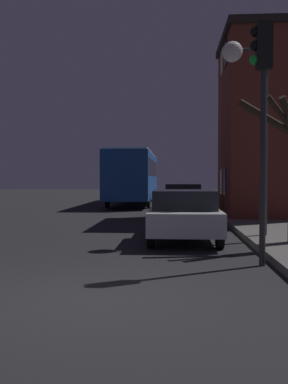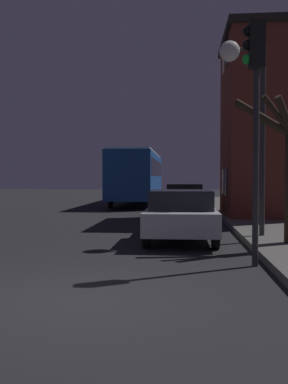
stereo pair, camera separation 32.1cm
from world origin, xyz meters
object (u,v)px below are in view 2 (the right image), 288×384
(bare_tree, at_px, (287,172))
(car_near_lane, at_px, (181,214))
(traffic_light, at_px, (255,93))
(streetlamp, at_px, (242,83))
(bus, at_px, (138,174))
(car_mid_lane, at_px, (184,199))

(bare_tree, distance_m, car_near_lane, 3.04)
(traffic_light, bearing_deg, car_near_lane, 113.89)
(streetlamp, relative_size, bare_tree, 1.50)
(bus, bearing_deg, traffic_light, -77.67)
(streetlamp, bearing_deg, car_near_lane, -174.90)
(traffic_light, bearing_deg, car_mid_lane, 96.40)
(bare_tree, distance_m, bus, 18.65)
(bare_tree, relative_size, car_near_lane, 0.91)
(bus, distance_m, car_near_lane, 16.94)
(streetlamp, relative_size, car_mid_lane, 1.31)
(streetlamp, relative_size, car_near_lane, 1.36)
(traffic_light, bearing_deg, bus, 102.33)
(traffic_light, xyz_separation_m, bare_tree, (1.12, 2.04, -1.50))
(traffic_light, distance_m, bare_tree, 2.77)
(car_near_lane, xyz_separation_m, car_mid_lane, (0.14, 8.28, 0.03))
(streetlamp, height_order, car_mid_lane, streetlamp)
(bare_tree, relative_size, bus, 0.30)
(streetlamp, xyz_separation_m, car_mid_lane, (-1.50, 8.14, -3.54))
(car_near_lane, bearing_deg, bus, 99.92)
(streetlamp, distance_m, car_near_lane, 3.93)
(traffic_light, height_order, bus, traffic_light)
(streetlamp, bearing_deg, traffic_light, -93.55)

